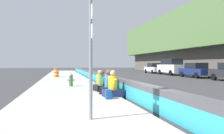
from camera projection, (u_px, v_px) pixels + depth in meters
The scene contains 14 objects.
ground_plane at pixel (148, 109), 7.64m from camera, with size 160.00×160.00×0.00m, color #353538.
sidewalk_strip at pixel (72, 111), 7.04m from camera, with size 80.00×4.40×0.14m, color #A8A59E.
jersey_barrier at pixel (148, 97), 7.63m from camera, with size 76.00×0.45×0.85m.
route_sign_post at pixel (91, 39), 5.65m from camera, with size 0.44×0.09×3.60m.
fire_hydrant at pixel (71, 79), 14.03m from camera, with size 0.26×0.46×0.88m.
seated_person_foreground at pixel (113, 88), 9.66m from camera, with size 0.79×0.90×1.18m.
seated_person_middle at pixel (109, 86), 10.63m from camera, with size 0.94×1.02×1.18m.
seated_person_rear at pixel (102, 84), 11.69m from camera, with size 0.84×0.93×1.11m.
seated_person_far at pixel (100, 83), 12.72m from camera, with size 0.81×0.90×1.09m.
backpack at pixel (109, 94), 8.96m from camera, with size 0.32×0.28×0.40m.
construction_barrel at pixel (56, 73), 23.78m from camera, with size 0.54×0.54×0.95m.
parked_car_fourth at pixel (196, 70), 25.06m from camera, with size 4.51×1.96×1.71m.
parked_car_midline at pixel (171, 67), 30.66m from camera, with size 4.87×2.20×2.28m.
parked_car_far at pixel (154, 68), 36.34m from camera, with size 4.52×1.98×1.71m.
Camera 1 is at (-7.13, 2.98, 1.60)m, focal length 34.76 mm.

